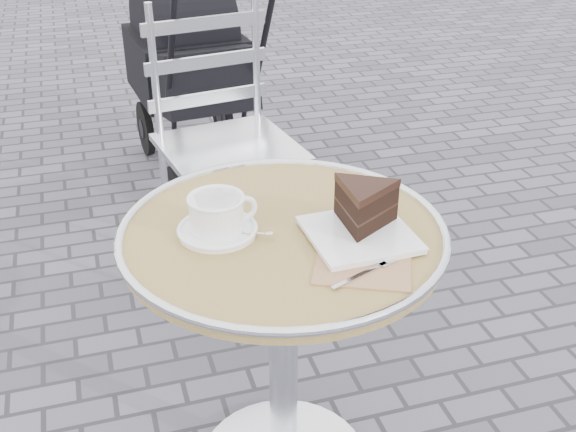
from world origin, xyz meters
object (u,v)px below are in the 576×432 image
object	(u,v)px
bistro_chair	(217,111)
baby_stroller	(193,76)
cafe_table	(283,292)
cappuccino_set	(218,217)
cake_plate_set	(363,212)

from	to	relation	value
bistro_chair	baby_stroller	distance (m)	0.90
cafe_table	cappuccino_set	bearing A→B (deg)	168.05
cake_plate_set	bistro_chair	xyz separation A→B (m)	(-0.09, 1.11, -0.17)
cappuccino_set	baby_stroller	world-z (taller)	baby_stroller
cafe_table	cappuccino_set	size ratio (longest dim) A/B	3.93
cafe_table	baby_stroller	xyz separation A→B (m)	(0.13, 1.93, -0.12)
cafe_table	bistro_chair	size ratio (longest dim) A/B	0.75
cappuccino_set	cake_plate_set	size ratio (longest dim) A/B	0.58
cafe_table	bistro_chair	world-z (taller)	bistro_chair
cappuccino_set	bistro_chair	xyz separation A→B (m)	(0.21, 1.02, -0.16)
cafe_table	bistro_chair	xyz separation A→B (m)	(0.07, 1.05, 0.04)
bistro_chair	baby_stroller	size ratio (longest dim) A/B	0.99
bistro_chair	cafe_table	bearing A→B (deg)	-102.74
cappuccino_set	cake_plate_set	distance (m)	0.31
cake_plate_set	cafe_table	bearing A→B (deg)	157.18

